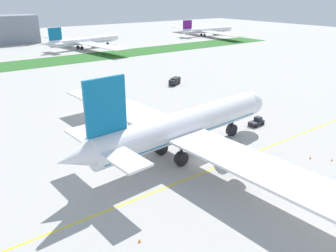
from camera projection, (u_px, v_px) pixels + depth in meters
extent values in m
plane|color=#ADAAA5|center=(199.00, 162.00, 66.09)|extent=(600.00, 600.00, 0.00)
cube|color=yellow|center=(211.00, 169.00, 63.39)|extent=(280.00, 0.36, 0.01)
cube|color=#2D6628|center=(28.00, 64.00, 158.06)|extent=(320.00, 24.00, 0.10)
cylinder|color=white|center=(183.00, 125.00, 66.82)|extent=(41.49, 8.97, 5.89)
cube|color=#0C6B9E|center=(183.00, 130.00, 67.20)|extent=(39.81, 8.37, 0.71)
sphere|color=white|center=(251.00, 103.00, 80.22)|extent=(5.60, 5.60, 5.60)
cone|color=white|center=(76.00, 157.00, 52.63)|extent=(6.84, 5.48, 5.01)
cube|color=#0C6B9E|center=(106.00, 106.00, 53.55)|extent=(7.43, 1.14, 9.43)
cube|color=white|center=(87.00, 135.00, 59.72)|extent=(5.22, 9.74, 0.41)
cube|color=white|center=(124.00, 158.00, 51.40)|extent=(5.22, 9.74, 0.41)
cube|color=white|center=(117.00, 105.00, 81.01)|extent=(11.81, 37.62, 0.47)
cube|color=white|center=(269.00, 172.00, 50.69)|extent=(11.81, 37.62, 0.47)
cylinder|color=#B7BABF|center=(142.00, 120.00, 76.53)|extent=(5.83, 3.65, 3.24)
cylinder|color=black|center=(151.00, 117.00, 78.22)|extent=(0.74, 3.43, 3.40)
cylinder|color=#B7BABF|center=(231.00, 161.00, 57.98)|extent=(5.83, 3.65, 3.24)
cylinder|color=black|center=(241.00, 156.00, 59.67)|extent=(0.74, 3.43, 3.40)
cylinder|color=black|center=(232.00, 125.00, 77.77)|extent=(0.62, 0.62, 2.28)
cylinder|color=black|center=(232.00, 130.00, 78.20)|extent=(2.89, 1.47, 2.80)
cylinder|color=black|center=(161.00, 143.00, 68.53)|extent=(0.62, 0.62, 2.28)
cylinder|color=black|center=(161.00, 148.00, 68.95)|extent=(2.89, 1.47, 2.80)
cylinder|color=black|center=(181.00, 153.00, 64.16)|extent=(0.62, 0.62, 2.28)
cylinder|color=black|center=(181.00, 158.00, 64.58)|extent=(2.89, 1.47, 2.80)
cube|color=black|center=(249.00, 101.00, 79.41)|extent=(2.39, 4.56, 1.06)
sphere|color=black|center=(108.00, 139.00, 59.22)|extent=(0.41, 0.41, 0.41)
sphere|color=black|center=(120.00, 135.00, 60.79)|extent=(0.41, 0.41, 0.41)
sphere|color=black|center=(132.00, 131.00, 62.37)|extent=(0.41, 0.41, 0.41)
sphere|color=black|center=(143.00, 128.00, 63.94)|extent=(0.41, 0.41, 0.41)
sphere|color=black|center=(154.00, 125.00, 65.51)|extent=(0.41, 0.41, 0.41)
sphere|color=black|center=(164.00, 122.00, 67.09)|extent=(0.41, 0.41, 0.41)
sphere|color=black|center=(174.00, 119.00, 68.66)|extent=(0.41, 0.41, 0.41)
sphere|color=black|center=(183.00, 116.00, 70.23)|extent=(0.41, 0.41, 0.41)
sphere|color=black|center=(192.00, 113.00, 71.81)|extent=(0.41, 0.41, 0.41)
sphere|color=black|center=(200.00, 111.00, 73.38)|extent=(0.41, 0.41, 0.41)
sphere|color=black|center=(208.00, 108.00, 74.96)|extent=(0.41, 0.41, 0.41)
sphere|color=black|center=(216.00, 106.00, 76.53)|extent=(0.41, 0.41, 0.41)
sphere|color=black|center=(224.00, 104.00, 78.10)|extent=(0.41, 0.41, 0.41)
cube|color=#26262B|center=(256.00, 122.00, 84.30)|extent=(4.42, 2.33, 0.75)
cube|color=black|center=(258.00, 119.00, 84.38)|extent=(1.65, 1.64, 0.90)
cylinder|color=black|center=(249.00, 126.00, 82.55)|extent=(1.80, 0.25, 0.12)
cylinder|color=black|center=(256.00, 126.00, 82.82)|extent=(0.92, 0.42, 0.90)
cylinder|color=black|center=(249.00, 124.00, 84.25)|extent=(0.92, 0.42, 0.90)
cylinder|color=black|center=(263.00, 123.00, 84.63)|extent=(0.92, 0.42, 0.90)
cylinder|color=black|center=(256.00, 121.00, 86.05)|extent=(0.92, 0.42, 0.90)
cylinder|color=black|center=(183.00, 138.00, 76.02)|extent=(0.11, 0.11, 0.79)
cylinder|color=#BFE519|center=(183.00, 136.00, 75.68)|extent=(0.09, 0.09, 0.50)
cylinder|color=black|center=(182.00, 138.00, 76.16)|extent=(0.11, 0.11, 0.79)
cylinder|color=#BFE519|center=(182.00, 135.00, 76.02)|extent=(0.09, 0.09, 0.50)
cube|color=#BFE519|center=(182.00, 136.00, 75.84)|extent=(0.23, 0.42, 0.56)
sphere|color=brown|center=(182.00, 134.00, 75.70)|extent=(0.21, 0.21, 0.21)
cylinder|color=black|center=(162.00, 151.00, 70.08)|extent=(0.12, 0.12, 0.84)
cylinder|color=orange|center=(162.00, 148.00, 69.81)|extent=(0.10, 0.10, 0.53)
cylinder|color=black|center=(163.00, 150.00, 70.09)|extent=(0.12, 0.12, 0.84)
cylinder|color=orange|center=(164.00, 148.00, 69.85)|extent=(0.10, 0.10, 0.53)
cube|color=orange|center=(163.00, 147.00, 69.82)|extent=(0.50, 0.44, 0.59)
sphere|color=brown|center=(163.00, 146.00, 69.67)|extent=(0.23, 0.23, 0.23)
cube|color=#F2590C|center=(332.00, 161.00, 66.70)|extent=(0.36, 0.36, 0.03)
cone|color=#F2590C|center=(332.00, 159.00, 66.59)|extent=(0.28, 0.28, 0.55)
cylinder|color=white|center=(332.00, 159.00, 66.58)|extent=(0.17, 0.17, 0.06)
cube|color=#F2590C|center=(310.00, 159.00, 67.50)|extent=(0.36, 0.36, 0.03)
cone|color=#F2590C|center=(310.00, 157.00, 67.39)|extent=(0.28, 0.28, 0.55)
cylinder|color=white|center=(310.00, 157.00, 67.38)|extent=(0.17, 0.17, 0.06)
cube|color=#F2590C|center=(140.00, 242.00, 44.90)|extent=(0.36, 0.36, 0.03)
cone|color=#F2590C|center=(139.00, 240.00, 44.79)|extent=(0.28, 0.28, 0.55)
cylinder|color=white|center=(139.00, 240.00, 44.78)|extent=(0.17, 0.17, 0.06)
cube|color=black|center=(116.00, 94.00, 106.11)|extent=(4.34, 3.81, 2.04)
cube|color=black|center=(108.00, 95.00, 105.88)|extent=(2.32, 2.66, 1.68)
cube|color=#263347|center=(106.00, 94.00, 105.67)|extent=(1.01, 1.78, 0.74)
cylinder|color=black|center=(108.00, 98.00, 105.10)|extent=(0.93, 0.69, 0.90)
cylinder|color=black|center=(108.00, 96.00, 107.27)|extent=(0.93, 0.69, 0.90)
cylinder|color=black|center=(119.00, 98.00, 105.52)|extent=(0.93, 0.69, 0.90)
cylinder|color=black|center=(119.00, 96.00, 107.68)|extent=(0.93, 0.69, 0.90)
cube|color=black|center=(175.00, 80.00, 122.29)|extent=(4.73, 3.86, 2.06)
cube|color=black|center=(172.00, 82.00, 120.15)|extent=(2.41, 2.64, 1.74)
cube|color=#263347|center=(171.00, 82.00, 119.40)|extent=(0.91, 1.72, 0.77)
cylinder|color=black|center=(175.00, 85.00, 120.00)|extent=(0.94, 0.67, 0.90)
cylinder|color=black|center=(169.00, 84.00, 120.95)|extent=(0.94, 0.67, 0.90)
cylinder|color=black|center=(179.00, 83.00, 123.06)|extent=(0.94, 0.67, 0.90)
cylinder|color=black|center=(174.00, 82.00, 124.01)|extent=(0.94, 0.67, 0.90)
cylinder|color=white|center=(84.00, 41.00, 200.22)|extent=(43.54, 10.49, 4.19)
cube|color=#0C6B9E|center=(85.00, 42.00, 200.49)|extent=(41.77, 9.90, 0.50)
sphere|color=white|center=(115.00, 38.00, 215.12)|extent=(3.99, 3.99, 3.99)
cone|color=white|center=(47.00, 44.00, 184.71)|extent=(5.09, 4.20, 3.57)
cube|color=#0C6B9E|center=(55.00, 34.00, 186.30)|extent=(7.79, 1.56, 6.71)
cube|color=white|center=(51.00, 42.00, 190.30)|extent=(5.70, 7.34, 0.29)
cube|color=white|center=(58.00, 44.00, 184.75)|extent=(5.70, 7.34, 0.29)
cube|color=white|center=(63.00, 39.00, 213.29)|extent=(15.15, 40.03, 0.34)
cube|color=white|center=(102.00, 46.00, 184.70)|extent=(15.15, 40.03, 0.34)
cylinder|color=#B7BABF|center=(73.00, 42.00, 208.80)|extent=(4.28, 2.86, 2.31)
cylinder|color=black|center=(75.00, 42.00, 210.10)|extent=(0.70, 2.45, 2.42)
cylinder|color=#B7BABF|center=(95.00, 46.00, 191.83)|extent=(4.28, 2.86, 2.31)
cylinder|color=black|center=(98.00, 46.00, 193.13)|extent=(0.70, 2.45, 2.42)
cylinder|color=black|center=(107.00, 43.00, 212.05)|extent=(0.44, 0.44, 1.63)
cylinder|color=black|center=(108.00, 44.00, 212.35)|extent=(2.10, 1.18, 1.99)
cylinder|color=black|center=(78.00, 46.00, 200.48)|extent=(0.44, 0.44, 1.63)
cylinder|color=black|center=(78.00, 47.00, 200.78)|extent=(2.10, 1.18, 1.99)
cylinder|color=black|center=(82.00, 47.00, 197.57)|extent=(0.44, 0.44, 1.63)
cylinder|color=black|center=(82.00, 48.00, 197.87)|extent=(2.10, 1.18, 1.99)
cylinder|color=white|center=(207.00, 30.00, 261.56)|extent=(44.07, 7.92, 3.89)
cube|color=#661472|center=(207.00, 31.00, 261.82)|extent=(42.30, 7.45, 0.47)
sphere|color=white|center=(229.00, 29.00, 272.56)|extent=(3.70, 3.70, 3.70)
cone|color=white|center=(181.00, 31.00, 250.14)|extent=(4.57, 3.69, 3.31)
cube|color=#661472|center=(187.00, 25.00, 250.88)|extent=(7.90, 1.12, 6.23)
cube|color=white|center=(183.00, 30.00, 255.22)|extent=(5.38, 6.65, 0.27)
cube|color=white|center=(189.00, 31.00, 249.02)|extent=(5.38, 6.65, 0.27)
cube|color=white|center=(189.00, 29.00, 277.99)|extent=(13.25, 40.23, 0.31)
cube|color=white|center=(222.00, 34.00, 243.41)|extent=(13.25, 40.23, 0.31)
cylinder|color=#B7BABF|center=(196.00, 31.00, 271.97)|extent=(3.88, 2.47, 2.14)
cylinder|color=black|center=(198.00, 31.00, 272.85)|extent=(0.53, 2.27, 2.25)
cylinder|color=#B7BABF|center=(216.00, 34.00, 251.55)|extent=(3.88, 2.47, 2.14)
cylinder|color=black|center=(218.00, 34.00, 252.44)|extent=(0.53, 2.27, 2.25)
cylinder|color=black|center=(223.00, 33.00, 270.53)|extent=(0.41, 0.41, 1.51)
cylinder|color=black|center=(223.00, 33.00, 270.81)|extent=(1.92, 1.00, 1.85)
cylinder|color=black|center=(201.00, 34.00, 262.52)|extent=(0.41, 0.41, 1.51)
cylinder|color=black|center=(201.00, 35.00, 262.79)|extent=(1.92, 1.00, 1.85)
cylinder|color=black|center=(205.00, 34.00, 259.26)|extent=(0.41, 0.41, 1.51)
cylinder|color=black|center=(204.00, 35.00, 259.54)|extent=(1.92, 1.00, 1.85)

